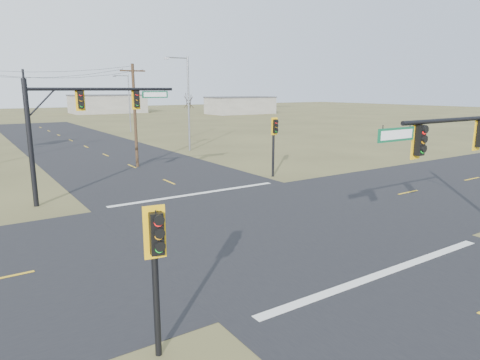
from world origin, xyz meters
name	(u,v)px	position (x,y,z in m)	size (l,w,h in m)	color
ground	(265,223)	(0.00, 0.00, 0.00)	(320.00, 320.00, 0.00)	olive
road_ew	(265,223)	(0.00, 0.00, 0.01)	(160.00, 14.00, 0.02)	black
road_ns	(265,223)	(0.00, 0.00, 0.01)	(14.00, 160.00, 0.02)	black
stop_bar_near	(384,273)	(0.00, -7.50, 0.03)	(12.00, 0.40, 0.01)	silver
stop_bar_far	(197,194)	(0.00, 7.50, 0.03)	(12.00, 0.40, 0.01)	silver
mast_arm_near	(479,146)	(4.46, -8.18, 4.61)	(10.33, 0.43, 6.31)	black
mast_arm_far	(80,114)	(-6.49, 10.17, 5.34)	(9.16, 0.44, 7.42)	black
pedestal_signal_ne	(275,134)	(7.82, 9.26, 3.39)	(0.60, 0.52, 4.70)	black
pedestal_signal_sw	(156,247)	(-9.11, -7.65, 3.02)	(0.62, 0.53, 4.10)	black
utility_pole_near	(135,114)	(0.34, 19.51, 4.68)	(2.19, 0.26, 8.96)	#462F1E
streetlight_a	(187,99)	(8.80, 26.28, 5.80)	(2.89, 0.47, 10.32)	slate
streetlight_b	(128,100)	(10.67, 50.87, 5.11)	(2.53, 0.24, 9.11)	slate
bare_tree_c	(189,101)	(15.36, 38.81, 5.22)	(3.67, 3.67, 6.65)	black
warehouse_mid	(108,104)	(25.00, 110.00, 2.50)	(20.00, 12.00, 5.00)	#A6A093
warehouse_right	(240,106)	(55.00, 85.00, 2.25)	(18.00, 10.00, 4.50)	#A6A093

